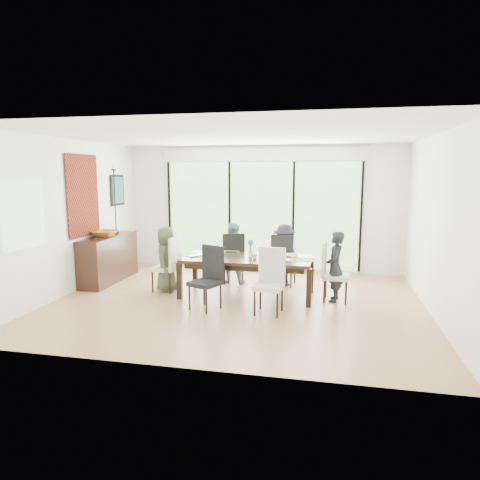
% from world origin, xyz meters
% --- Properties ---
extents(floor, '(6.00, 5.00, 0.01)m').
position_xyz_m(floor, '(0.00, 0.00, -0.01)').
color(floor, '#91573A').
rests_on(floor, ground).
extents(ceiling, '(6.00, 5.00, 0.01)m').
position_xyz_m(ceiling, '(0.00, 0.00, 2.71)').
color(ceiling, white).
rests_on(ceiling, wall_back).
extents(wall_back, '(6.00, 0.02, 2.70)m').
position_xyz_m(wall_back, '(0.00, 2.51, 1.35)').
color(wall_back, white).
rests_on(wall_back, floor).
extents(wall_front, '(6.00, 0.02, 2.70)m').
position_xyz_m(wall_front, '(0.00, -2.51, 1.35)').
color(wall_front, white).
rests_on(wall_front, floor).
extents(wall_left, '(0.02, 5.00, 2.70)m').
position_xyz_m(wall_left, '(-3.01, 0.00, 1.35)').
color(wall_left, silver).
rests_on(wall_left, floor).
extents(wall_right, '(0.02, 5.00, 2.70)m').
position_xyz_m(wall_right, '(3.01, 0.00, 1.35)').
color(wall_right, beige).
rests_on(wall_right, floor).
extents(glass_doors, '(4.20, 0.02, 2.30)m').
position_xyz_m(glass_doors, '(0.00, 2.47, 1.20)').
color(glass_doors, '#598C3F').
rests_on(glass_doors, wall_back).
extents(blinds_header, '(4.40, 0.06, 0.28)m').
position_xyz_m(blinds_header, '(0.00, 2.46, 2.50)').
color(blinds_header, white).
rests_on(blinds_header, wall_back).
extents(mullion_a, '(0.05, 0.04, 2.30)m').
position_xyz_m(mullion_a, '(-2.10, 2.46, 1.20)').
color(mullion_a, black).
rests_on(mullion_a, wall_back).
extents(mullion_b, '(0.05, 0.04, 2.30)m').
position_xyz_m(mullion_b, '(-0.70, 2.46, 1.20)').
color(mullion_b, black).
rests_on(mullion_b, wall_back).
extents(mullion_c, '(0.05, 0.04, 2.30)m').
position_xyz_m(mullion_c, '(0.70, 2.46, 1.20)').
color(mullion_c, black).
rests_on(mullion_c, wall_back).
extents(mullion_d, '(0.05, 0.04, 2.30)m').
position_xyz_m(mullion_d, '(2.10, 2.46, 1.20)').
color(mullion_d, black).
rests_on(mullion_d, wall_back).
extents(side_window, '(0.02, 0.90, 1.00)m').
position_xyz_m(side_window, '(-2.97, -1.20, 1.50)').
color(side_window, '#8CAD7F').
rests_on(side_window, wall_left).
extents(deck, '(6.00, 1.80, 0.10)m').
position_xyz_m(deck, '(0.00, 3.40, -0.05)').
color(deck, brown).
rests_on(deck, ground).
extents(rail_top, '(6.00, 0.08, 0.06)m').
position_xyz_m(rail_top, '(0.00, 4.20, 0.55)').
color(rail_top, '#513522').
rests_on(rail_top, deck).
extents(foliage_left, '(3.20, 3.20, 3.20)m').
position_xyz_m(foliage_left, '(-1.80, 5.20, 1.44)').
color(foliage_left, '#14380F').
rests_on(foliage_left, ground).
extents(foliage_mid, '(4.00, 4.00, 4.00)m').
position_xyz_m(foliage_mid, '(0.40, 5.80, 1.80)').
color(foliage_mid, '#14380F').
rests_on(foliage_mid, ground).
extents(foliage_right, '(2.80, 2.80, 2.80)m').
position_xyz_m(foliage_right, '(2.20, 5.00, 1.26)').
color(foliage_right, '#14380F').
rests_on(foliage_right, ground).
extents(foliage_far, '(3.60, 3.60, 3.60)m').
position_xyz_m(foliage_far, '(-0.60, 6.50, 1.62)').
color(foliage_far, '#14380F').
rests_on(foliage_far, ground).
extents(table_top, '(2.18, 1.00, 0.05)m').
position_xyz_m(table_top, '(0.10, 0.39, 0.65)').
color(table_top, black).
rests_on(table_top, floor).
extents(table_apron, '(1.99, 0.82, 0.09)m').
position_xyz_m(table_apron, '(0.10, 0.39, 0.57)').
color(table_apron, black).
rests_on(table_apron, floor).
extents(table_leg_fl, '(0.08, 0.08, 0.63)m').
position_xyz_m(table_leg_fl, '(-0.98, -0.04, 0.31)').
color(table_leg_fl, black).
rests_on(table_leg_fl, floor).
extents(table_leg_fr, '(0.08, 0.08, 0.63)m').
position_xyz_m(table_leg_fr, '(1.18, -0.04, 0.31)').
color(table_leg_fr, black).
rests_on(table_leg_fr, floor).
extents(table_leg_bl, '(0.08, 0.08, 0.63)m').
position_xyz_m(table_leg_bl, '(-0.98, 0.82, 0.31)').
color(table_leg_bl, black).
rests_on(table_leg_bl, floor).
extents(table_leg_br, '(0.08, 0.08, 0.63)m').
position_xyz_m(table_leg_br, '(1.18, 0.82, 0.31)').
color(table_leg_br, black).
rests_on(table_leg_br, floor).
extents(chair_left_end, '(0.46, 0.46, 1.00)m').
position_xyz_m(chair_left_end, '(-1.40, 0.39, 0.50)').
color(chair_left_end, silver).
rests_on(chair_left_end, floor).
extents(chair_right_end, '(0.44, 0.44, 1.00)m').
position_xyz_m(chair_right_end, '(1.60, 0.39, 0.50)').
color(chair_right_end, beige).
rests_on(chair_right_end, floor).
extents(chair_far_left, '(0.53, 0.53, 1.00)m').
position_xyz_m(chair_far_left, '(-0.35, 1.24, 0.50)').
color(chair_far_left, black).
rests_on(chair_far_left, floor).
extents(chair_far_right, '(0.46, 0.46, 1.00)m').
position_xyz_m(chair_far_right, '(0.65, 1.24, 0.50)').
color(chair_far_right, black).
rests_on(chair_far_right, floor).
extents(chair_near_left, '(0.55, 0.55, 1.00)m').
position_xyz_m(chair_near_left, '(-0.40, -0.48, 0.50)').
color(chair_near_left, black).
rests_on(chair_near_left, floor).
extents(chair_near_right, '(0.45, 0.45, 1.00)m').
position_xyz_m(chair_near_right, '(0.60, -0.48, 0.50)').
color(chair_near_right, beige).
rests_on(chair_near_right, floor).
extents(person_left_end, '(0.39, 0.58, 1.17)m').
position_xyz_m(person_left_end, '(-1.38, 0.39, 0.58)').
color(person_left_end, '#3F4930').
rests_on(person_left_end, floor).
extents(person_right_end, '(0.39, 0.57, 1.17)m').
position_xyz_m(person_right_end, '(1.58, 0.39, 0.58)').
color(person_right_end, black).
rests_on(person_right_end, floor).
extents(person_far_left, '(0.58, 0.41, 1.17)m').
position_xyz_m(person_far_left, '(-0.35, 1.22, 0.58)').
color(person_far_left, '#7594A9').
rests_on(person_far_left, floor).
extents(person_far_right, '(0.61, 0.45, 1.17)m').
position_xyz_m(person_far_right, '(0.65, 1.22, 0.58)').
color(person_far_right, black).
rests_on(person_far_right, floor).
extents(placemat_left, '(0.40, 0.29, 0.01)m').
position_xyz_m(placemat_left, '(-0.85, 0.39, 0.68)').
color(placemat_left, '#74A039').
rests_on(placemat_left, table_top).
extents(placemat_right, '(0.40, 0.29, 0.01)m').
position_xyz_m(placemat_right, '(1.05, 0.39, 0.68)').
color(placemat_right, '#6EA23A').
rests_on(placemat_right, table_top).
extents(placemat_far_l, '(0.40, 0.29, 0.01)m').
position_xyz_m(placemat_far_l, '(-0.35, 0.79, 0.68)').
color(placemat_far_l, '#7EA33A').
rests_on(placemat_far_l, table_top).
extents(placemat_far_r, '(0.40, 0.29, 0.01)m').
position_xyz_m(placemat_far_r, '(0.65, 0.79, 0.68)').
color(placemat_far_r, '#A6BB42').
rests_on(placemat_far_r, table_top).
extents(placemat_paper, '(0.40, 0.29, 0.01)m').
position_xyz_m(placemat_paper, '(-0.45, 0.09, 0.68)').
color(placemat_paper, white).
rests_on(placemat_paper, table_top).
extents(tablet_far_l, '(0.24, 0.16, 0.01)m').
position_xyz_m(tablet_far_l, '(-0.25, 0.74, 0.69)').
color(tablet_far_l, black).
rests_on(tablet_far_l, table_top).
extents(tablet_far_r, '(0.22, 0.15, 0.01)m').
position_xyz_m(tablet_far_r, '(0.60, 0.74, 0.69)').
color(tablet_far_r, black).
rests_on(tablet_far_r, table_top).
extents(papers, '(0.27, 0.20, 0.00)m').
position_xyz_m(papers, '(0.80, 0.34, 0.68)').
color(papers, white).
rests_on(papers, table_top).
extents(platter_base, '(0.24, 0.24, 0.02)m').
position_xyz_m(platter_base, '(-0.45, 0.09, 0.70)').
color(platter_base, white).
rests_on(platter_base, table_top).
extents(platter_snacks, '(0.18, 0.18, 0.01)m').
position_xyz_m(platter_snacks, '(-0.45, 0.09, 0.71)').
color(platter_snacks, orange).
rests_on(platter_snacks, table_top).
extents(vase, '(0.07, 0.07, 0.11)m').
position_xyz_m(vase, '(0.15, 0.44, 0.73)').
color(vase, silver).
rests_on(vase, table_top).
extents(hyacinth_stems, '(0.04, 0.04, 0.15)m').
position_xyz_m(hyacinth_stems, '(0.15, 0.44, 0.84)').
color(hyacinth_stems, '#337226').
rests_on(hyacinth_stems, table_top).
extents(hyacinth_blooms, '(0.10, 0.10, 0.10)m').
position_xyz_m(hyacinth_blooms, '(0.15, 0.44, 0.93)').
color(hyacinth_blooms, '#4860B4').
rests_on(hyacinth_blooms, table_top).
extents(laptop, '(0.34, 0.35, 0.02)m').
position_xyz_m(laptop, '(-0.75, 0.29, 0.69)').
color(laptop, silver).
rests_on(laptop, table_top).
extents(cup_a, '(0.12, 0.12, 0.09)m').
position_xyz_m(cup_a, '(-0.60, 0.54, 0.72)').
color(cup_a, white).
rests_on(cup_a, table_top).
extents(cup_b, '(0.13, 0.13, 0.08)m').
position_xyz_m(cup_b, '(0.25, 0.29, 0.72)').
color(cup_b, white).
rests_on(cup_b, table_top).
extents(cup_c, '(0.14, 0.14, 0.09)m').
position_xyz_m(cup_c, '(0.90, 0.49, 0.72)').
color(cup_c, white).
rests_on(cup_c, table_top).
extents(book, '(0.20, 0.24, 0.02)m').
position_xyz_m(book, '(0.35, 0.44, 0.69)').
color(book, white).
rests_on(book, table_top).
extents(sideboard, '(0.45, 1.60, 0.90)m').
position_xyz_m(sideboard, '(-2.76, 0.83, 0.45)').
color(sideboard, black).
rests_on(sideboard, floor).
extents(bowl, '(0.48, 0.48, 0.12)m').
position_xyz_m(bowl, '(-2.76, 0.73, 0.96)').
color(bowl, '#995721').
rests_on(bowl, sideboard).
extents(candlestick_base, '(0.10, 0.10, 0.04)m').
position_xyz_m(candlestick_base, '(-2.76, 1.18, 0.92)').
color(candlestick_base, black).
rests_on(candlestick_base, sideboard).
extents(candlestick_shaft, '(0.02, 0.02, 1.25)m').
position_xyz_m(candlestick_shaft, '(-2.76, 1.18, 1.55)').
color(candlestick_shaft, black).
rests_on(candlestick_shaft, sideboard).
extents(candlestick_pan, '(0.10, 0.10, 0.03)m').
position_xyz_m(candlestick_pan, '(-2.76, 1.18, 2.17)').
color(candlestick_pan, black).
rests_on(candlestick_pan, sideboard).
extents(candle, '(0.04, 0.04, 0.10)m').
position_xyz_m(candle, '(-2.76, 1.18, 2.23)').
color(candle, silver).
rests_on(candle, sideboard).
extents(tapestry, '(0.02, 1.00, 1.50)m').
position_xyz_m(tapestry, '(-2.97, 0.40, 1.70)').
color(tapestry, maroon).
rests_on(tapestry, wall_left).
extents(art_frame, '(0.03, 0.55, 0.65)m').
position_xyz_m(art_frame, '(-2.97, 1.70, 1.75)').
color(art_frame, black).
rests_on(art_frame, wall_left).
extents(art_canvas, '(0.01, 0.45, 0.55)m').
position_xyz_m(art_canvas, '(-2.95, 1.70, 1.75)').
color(art_canvas, '#1A5355').
rests_on(art_canvas, wall_left).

